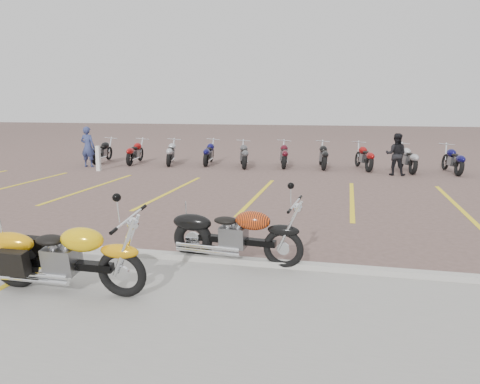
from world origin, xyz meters
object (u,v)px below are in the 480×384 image
object	(u,v)px
person_b	(396,154)
flame_cruiser	(234,237)
yellow_cruiser	(64,258)
bollard	(98,158)
person_a	(88,147)

from	to	relation	value
person_b	flame_cruiser	bearing A→B (deg)	81.79
yellow_cruiser	bollard	world-z (taller)	bollard
person_a	bollard	xyz separation A→B (m)	(1.03, -0.99, -0.35)
yellow_cruiser	person_b	bearing A→B (deg)	66.51
flame_cruiser	person_a	distance (m)	13.79
flame_cruiser	person_a	xyz separation A→B (m)	(-8.92, 10.51, 0.39)
flame_cruiser	person_a	bearing A→B (deg)	136.27
person_a	person_b	bearing A→B (deg)	-175.94
flame_cruiser	person_b	size ratio (longest dim) A/B	1.45
bollard	flame_cruiser	bearing A→B (deg)	-50.33
yellow_cruiser	bollard	xyz separation A→B (m)	(-5.84, 11.24, 0.00)
person_a	person_b	world-z (taller)	person_a
yellow_cruiser	person_a	distance (m)	14.03
bollard	person_b	bearing A→B (deg)	7.16
person_b	yellow_cruiser	bearing A→B (deg)	75.92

